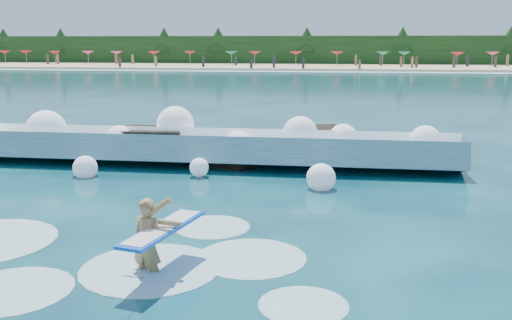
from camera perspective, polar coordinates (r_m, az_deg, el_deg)
The scene contains 11 objects.
ground at distance 12.35m, azimuth -8.31°, elevation -7.13°, with size 200.00×200.00×0.00m, color #07243C.
beach at distance 89.34m, azimuth 6.12°, elevation 9.23°, with size 140.00×20.00×0.40m, color tan.
wet_band at distance 78.37m, azimuth 5.80°, elevation 8.78°, with size 140.00×5.00×0.08m, color silver.
treeline at distance 99.26m, azimuth 6.38°, elevation 10.80°, with size 140.00×4.00×5.00m, color black.
breaking_wave at distance 19.10m, azimuth -5.71°, elevation 1.23°, with size 16.82×2.67×1.45m.
rock_cluster at distance 19.53m, azimuth -3.02°, elevation 1.23°, with size 8.03×3.26×1.31m.
surfer_with_board at distance 10.12m, azimuth -10.47°, elevation -7.94°, with size 1.11×2.84×1.61m.
wave_spray at distance 19.04m, azimuth -7.81°, elevation 2.33°, with size 15.45×4.63×1.92m.
surf_foam at distance 11.35m, azimuth -15.97°, elevation -9.20°, with size 8.81×5.51×0.15m.
beach_umbrellas at distance 91.73m, azimuth 6.06°, elevation 10.58°, with size 110.27×6.73×0.50m.
beachgoers at distance 85.67m, azimuth 7.50°, elevation 9.70°, with size 91.96×13.72×1.93m.
Camera 1 is at (3.41, -11.19, 3.96)m, focal length 40.00 mm.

